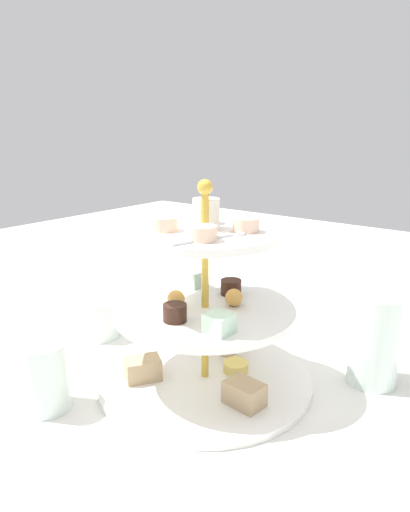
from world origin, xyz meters
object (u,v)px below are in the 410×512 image
at_px(tiered_serving_stand, 205,324).
at_px(butter_knife_right, 271,312).
at_px(water_glass_tall_right, 375,340).
at_px(water_glass_short_left, 100,319).
at_px(teacup_with_saucer, 162,305).
at_px(water_glass_mid_back, 45,376).

distance_m(tiered_serving_stand, butter_knife_right, 0.30).
bearing_deg(water_glass_tall_right, water_glass_short_left, 108.07).
distance_m(water_glass_tall_right, water_glass_short_left, 0.44).
bearing_deg(teacup_with_saucer, tiered_serving_stand, -122.88).
height_order(water_glass_short_left, teacup_with_saucer, water_glass_short_left).
relative_size(tiered_serving_stand, water_glass_mid_back, 3.30).
height_order(teacup_with_saucer, butter_knife_right, teacup_with_saucer).
relative_size(teacup_with_saucer, water_glass_mid_back, 1.00).
bearing_deg(water_glass_short_left, water_glass_tall_right, -71.93).
relative_size(tiered_serving_stand, teacup_with_saucer, 3.31).
xyz_separation_m(water_glass_tall_right, butter_knife_right, (0.13, 0.24, -0.06)).
height_order(tiered_serving_stand, water_glass_mid_back, tiered_serving_stand).
height_order(teacup_with_saucer, water_glass_mid_back, water_glass_mid_back).
bearing_deg(water_glass_mid_back, butter_knife_right, -8.18).
bearing_deg(butter_knife_right, water_glass_mid_back, 75.75).
bearing_deg(teacup_with_saucer, butter_knife_right, -46.24).
distance_m(water_glass_tall_right, butter_knife_right, 0.28).
relative_size(water_glass_tall_right, teacup_with_saucer, 1.44).
xyz_separation_m(tiered_serving_stand, water_glass_mid_back, (-0.17, 0.12, -0.04)).
bearing_deg(teacup_with_saucer, water_glass_mid_back, -164.32).
xyz_separation_m(water_glass_short_left, teacup_with_saucer, (0.13, -0.03, -0.01)).
height_order(water_glass_short_left, water_glass_mid_back, water_glass_mid_back).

